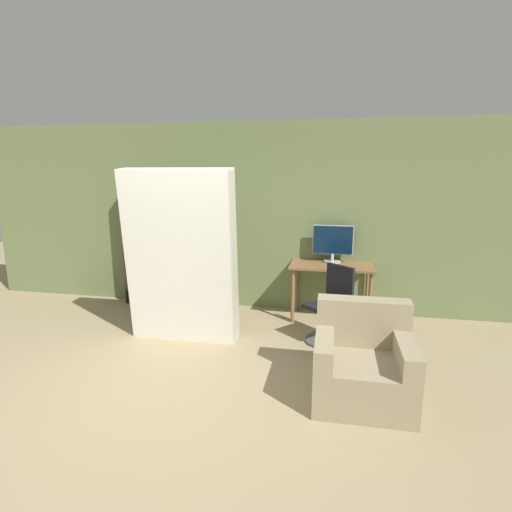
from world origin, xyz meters
The scene contains 8 objects.
ground_plane centered at (0.00, 0.00, 0.00)m, with size 16.00×16.00×0.00m, color #9E8966.
wall_back centered at (0.00, 2.73, 1.35)m, with size 8.00×0.06×2.70m.
desk centered at (1.44, 2.40, 0.65)m, with size 1.12×0.59×0.77m.
monitor centered at (1.44, 2.56, 1.05)m, with size 0.55×0.23×0.52m.
office_chair centered at (1.45, 1.65, 0.37)m, with size 0.62×0.62×0.92m.
bookshelf centered at (-1.43, 2.60, 0.87)m, with size 0.62×0.26×1.82m.
mattress_near centered at (-0.29, 1.35, 1.03)m, with size 1.30×0.41×2.05m.
armchair centered at (1.75, 0.47, 0.32)m, with size 0.85×0.80×0.85m.
Camera 1 is at (1.44, -2.96, 2.02)m, focal length 28.00 mm.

